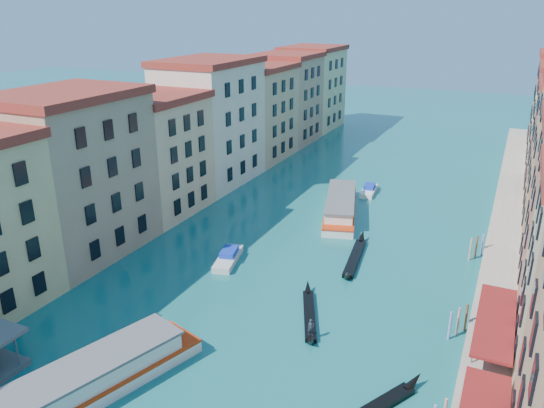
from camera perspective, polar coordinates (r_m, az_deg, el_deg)
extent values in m
cube|color=#9F7E61|center=(68.16, -20.45, 2.62)|extent=(12.00, 17.00, 19.00)
cube|color=maroon|center=(66.02, -21.53, 10.90)|extent=(12.80, 17.40, 1.00)
cube|color=#D5AB82|center=(79.59, -12.56, 4.94)|extent=(12.00, 14.00, 16.50)
cube|color=maroon|center=(77.78, -13.06, 11.15)|extent=(12.80, 14.40, 1.00)
cube|color=beige|center=(91.98, -6.62, 8.48)|extent=(12.00, 18.00, 20.00)
cube|color=maroon|center=(90.42, -6.89, 15.00)|extent=(12.80, 18.40, 1.00)
cube|color=tan|center=(106.79, -1.80, 9.58)|extent=(12.00, 16.00, 17.50)
cube|color=maroon|center=(105.44, -1.85, 14.52)|extent=(12.80, 16.40, 1.00)
cube|color=tan|center=(120.52, 1.57, 11.07)|extent=(12.00, 15.00, 18.50)
cube|color=maroon|center=(119.32, 1.62, 15.70)|extent=(12.80, 15.40, 1.00)
cube|color=#CBBA86|center=(135.14, 4.34, 12.15)|extent=(12.00, 17.00, 19.00)
cube|color=maroon|center=(134.08, 4.46, 16.39)|extent=(12.80, 17.40, 1.00)
cube|color=#A29583|center=(76.11, 23.66, -3.26)|extent=(4.00, 140.00, 1.00)
cylinder|color=#5E5E60|center=(43.82, 19.86, -19.66)|extent=(0.12, 0.12, 3.00)
cube|color=maroon|center=(51.58, 22.91, -11.47)|extent=(3.20, 12.60, 0.25)
cylinder|color=#5E5E60|center=(48.82, 20.68, -15.18)|extent=(0.12, 0.12, 3.00)
cylinder|color=#5E5E60|center=(55.97, 21.52, -10.42)|extent=(0.12, 0.12, 3.00)
cylinder|color=brown|center=(52.52, 18.56, -12.42)|extent=(0.24, 0.24, 3.20)
cylinder|color=brown|center=(53.35, 19.36, -11.98)|extent=(0.24, 0.24, 3.20)
cylinder|color=brown|center=(54.18, 20.12, -11.54)|extent=(0.24, 0.24, 3.20)
cylinder|color=brown|center=(68.47, 20.53, -4.69)|extent=(0.24, 0.24, 3.20)
cylinder|color=brown|center=(69.37, 21.10, -4.44)|extent=(0.24, 0.24, 3.20)
cylinder|color=brown|center=(70.27, 21.66, -4.20)|extent=(0.24, 0.24, 3.20)
cube|color=white|center=(46.61, -19.15, -18.26)|extent=(10.18, 19.94, 1.17)
cube|color=silver|center=(45.85, -19.34, -17.01)|extent=(8.51, 16.07, 1.56)
cube|color=#5E5E60|center=(45.31, -19.48, -16.07)|extent=(8.94, 16.62, 0.24)
cube|color=red|center=(46.29, -19.23, -17.73)|extent=(10.22, 19.95, 0.24)
cube|color=silver|center=(79.43, 7.35, -0.61)|extent=(9.16, 19.22, 1.13)
cube|color=silver|center=(79.01, 7.39, 0.22)|extent=(7.69, 15.48, 1.50)
cube|color=#5E5E60|center=(78.71, 7.42, 0.83)|extent=(8.09, 16.01, 0.23)
cube|color=red|center=(79.25, 7.37, -0.26)|extent=(9.21, 19.24, 0.23)
cube|color=black|center=(53.76, 4.03, -11.83)|extent=(4.44, 8.50, 0.44)
cone|color=black|center=(57.75, 3.88, -8.93)|extent=(1.58, 2.15, 1.64)
cone|color=black|center=(49.55, 4.24, -14.57)|extent=(1.44, 1.84, 1.44)
imported|color=#232732|center=(50.09, 4.21, -13.11)|extent=(0.72, 0.61, 1.68)
cone|color=black|center=(46.34, 15.02, -17.95)|extent=(1.81, 2.26, 1.73)
cube|color=black|center=(65.49, 8.89, -5.74)|extent=(2.53, 10.30, 0.51)
cone|color=black|center=(70.42, 9.67, -3.46)|extent=(1.30, 2.39, 1.91)
cone|color=black|center=(60.34, 8.02, -7.75)|extent=(1.25, 2.00, 1.68)
cube|color=silver|center=(64.39, -4.75, -5.89)|extent=(3.67, 7.05, 0.77)
cube|color=#1633B3|center=(64.51, -4.65, -5.17)|extent=(2.38, 3.22, 0.67)
cube|color=white|center=(88.86, 10.37, 1.39)|extent=(2.57, 6.51, 0.73)
cube|color=#1633B3|center=(89.08, 10.45, 1.87)|extent=(1.87, 2.86, 0.64)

